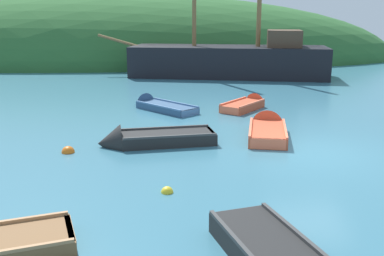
{
  "coord_description": "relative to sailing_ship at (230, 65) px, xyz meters",
  "views": [
    {
      "loc": [
        -4.85,
        -12.82,
        4.15
      ],
      "look_at": [
        -3.54,
        2.33,
        0.27
      ],
      "focal_mm": 41.6,
      "sensor_mm": 36.0,
      "label": 1
    }
  ],
  "objects": [
    {
      "name": "ground_plane",
      "position": [
        -0.45,
        -17.68,
        -0.8
      ],
      "size": [
        120.0,
        120.0,
        0.0
      ],
      "primitive_type": "plane",
      "color": "teal"
    },
    {
      "name": "shore_hill",
      "position": [
        -9.23,
        11.99,
        -0.8
      ],
      "size": [
        54.51,
        18.25,
        12.18
      ],
      "primitive_type": "ellipsoid",
      "color": "#2D602D",
      "rests_on": "ground"
    },
    {
      "name": "sailing_ship",
      "position": [
        0.0,
        0.0,
        0.0
      ],
      "size": [
        15.99,
        7.06,
        11.2
      ],
      "rotation": [
        0.0,
        0.0,
        2.91
      ],
      "color": "black",
      "rests_on": "ground"
    },
    {
      "name": "rowboat_near_dock",
      "position": [
        -5.52,
        -16.36,
        -0.67
      ],
      "size": [
        3.94,
        1.65,
        1.2
      ],
      "rotation": [
        0.0,
        0.0,
        3.25
      ],
      "color": "black",
      "rests_on": "ground"
    },
    {
      "name": "rowboat_far",
      "position": [
        -5.18,
        -10.58,
        -0.72
      ],
      "size": [
        3.23,
        3.57,
        1.08
      ],
      "rotation": [
        0.0,
        0.0,
        2.26
      ],
      "color": "#335175",
      "rests_on": "ground"
    },
    {
      "name": "rowboat_center",
      "position": [
        -1.29,
        -15.4,
        -0.67
      ],
      "size": [
        1.98,
        3.58,
        1.18
      ],
      "rotation": [
        0.0,
        0.0,
        1.33
      ],
      "color": "#C64C2D",
      "rests_on": "ground"
    },
    {
      "name": "rowboat_outer_left",
      "position": [
        -1.05,
        -10.83,
        -0.69
      ],
      "size": [
        2.68,
        2.91,
        0.99
      ],
      "rotation": [
        0.0,
        0.0,
        0.87
      ],
      "color": "#C64C2D",
      "rests_on": "ground"
    },
    {
      "name": "buoy_orange",
      "position": [
        -8.0,
        -17.01,
        -0.8
      ],
      "size": [
        0.4,
        0.4,
        0.4
      ],
      "primitive_type": "sphere",
      "color": "orange",
      "rests_on": "ground"
    },
    {
      "name": "buoy_yellow",
      "position": [
        -5.04,
        -20.49,
        -0.8
      ],
      "size": [
        0.3,
        0.3,
        0.3
      ],
      "primitive_type": "sphere",
      "color": "yellow",
      "rests_on": "ground"
    }
  ]
}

